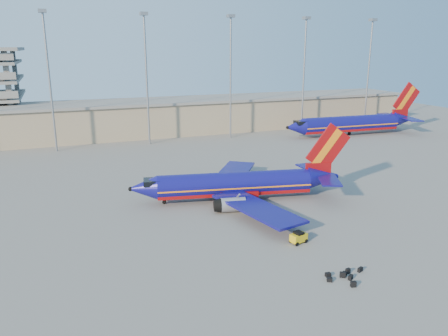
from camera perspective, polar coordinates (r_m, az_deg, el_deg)
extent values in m
plane|color=slate|center=(60.97, 4.00, -5.07)|extent=(220.00, 220.00, 0.00)
cube|color=#9E866D|center=(116.17, -3.71, 6.85)|extent=(120.00, 15.00, 8.00)
cube|color=slate|center=(115.62, -3.74, 8.91)|extent=(122.00, 16.00, 0.60)
cylinder|color=gray|center=(97.82, -21.78, 10.08)|extent=(0.44, 0.44, 28.00)
cube|color=gray|center=(97.79, -22.65, 18.42)|extent=(1.60, 1.60, 0.70)
cylinder|color=gray|center=(99.76, -10.05, 11.01)|extent=(0.44, 0.44, 28.00)
cube|color=gray|center=(99.73, -10.46, 19.23)|extent=(1.60, 1.60, 0.70)
cylinder|color=gray|center=(105.52, 0.86, 11.48)|extent=(0.44, 0.44, 28.00)
cube|color=gray|center=(105.49, 0.89, 19.25)|extent=(1.60, 1.60, 0.70)
cylinder|color=gray|center=(114.54, 10.37, 11.55)|extent=(0.44, 0.44, 28.00)
cube|color=gray|center=(114.51, 10.73, 18.70)|extent=(1.60, 1.60, 0.70)
cylinder|color=gray|center=(126.10, 18.31, 11.37)|extent=(0.44, 0.44, 28.00)
cube|color=gray|center=(126.08, 18.88, 17.85)|extent=(1.60, 1.60, 0.70)
cylinder|color=navy|center=(62.75, 1.35, -2.05)|extent=(22.19, 7.68, 3.38)
cube|color=maroon|center=(63.02, 1.34, -2.80)|extent=(22.06, 7.05, 1.19)
cube|color=orange|center=(62.82, 1.35, -2.25)|extent=(22.20, 7.72, 0.20)
cone|color=navy|center=(61.68, -10.51, -2.63)|extent=(4.44, 4.08, 3.38)
cube|color=black|center=(61.40, -9.44, -1.81)|extent=(2.62, 2.77, 0.73)
cone|color=navy|center=(66.44, 12.73, -1.15)|extent=(5.33, 4.26, 3.38)
cube|color=maroon|center=(65.83, 12.20, -0.15)|extent=(3.87, 1.26, 2.01)
cube|color=maroon|center=(65.55, 13.40, 2.60)|extent=(6.64, 1.62, 7.30)
cube|color=orange|center=(65.48, 13.25, 2.59)|extent=(4.45, 1.26, 5.73)
cube|color=navy|center=(68.94, 11.50, -0.04)|extent=(2.80, 5.88, 0.20)
cube|color=navy|center=(63.42, 13.50, -1.52)|extent=(4.85, 6.46, 0.20)
cube|color=navy|center=(70.80, 1.18, -0.69)|extent=(11.95, 14.20, 0.32)
cube|color=navy|center=(55.88, 4.32, -5.23)|extent=(7.54, 14.83, 0.32)
cube|color=maroon|center=(63.22, 1.75, -3.10)|extent=(6.09, 4.59, 0.91)
cylinder|color=gray|center=(67.45, -0.35, -2.05)|extent=(3.61, 2.54, 1.92)
cylinder|color=gray|center=(58.59, 1.18, -4.81)|extent=(3.61, 2.54, 1.92)
cylinder|color=gray|center=(62.31, -7.81, -4.23)|extent=(0.26, 0.26, 1.01)
cylinder|color=black|center=(62.39, -7.80, -4.41)|extent=(0.62, 0.34, 0.59)
cylinder|color=black|center=(65.87, 2.11, -3.10)|extent=(0.85, 0.65, 0.77)
cylinder|color=black|center=(61.49, 3.02, -4.49)|extent=(0.85, 0.65, 0.77)
cylinder|color=navy|center=(114.23, 16.12, 5.58)|extent=(26.09, 5.35, 4.00)
cube|color=maroon|center=(114.40, 16.08, 5.07)|extent=(26.05, 4.60, 1.40)
cube|color=orange|center=(114.27, 16.11, 5.44)|extent=(26.10, 5.39, 0.24)
cone|color=navy|center=(106.47, 9.28, 5.30)|extent=(4.74, 4.23, 4.00)
cube|color=black|center=(106.94, 9.98, 5.87)|extent=(2.74, 2.94, 0.86)
cone|color=navy|center=(123.68, 22.23, 5.93)|extent=(5.82, 4.29, 4.00)
cube|color=maroon|center=(122.92, 21.99, 6.59)|extent=(4.56, 0.83, 2.38)
cube|color=maroon|center=(123.44, 22.71, 8.33)|extent=(7.93, 0.76, 8.62)
cube|color=orange|center=(123.30, 22.63, 8.33)|extent=(5.29, 0.73, 6.76)
cube|color=navy|center=(126.10, 21.04, 6.49)|extent=(4.28, 7.33, 0.24)
cube|color=navy|center=(120.57, 23.22, 5.90)|extent=(4.92, 7.51, 0.24)
cylinder|color=black|center=(114.64, 16.03, 4.38)|extent=(0.79, 0.79, 0.97)
cube|color=gold|center=(50.54, 9.71, -8.93)|extent=(2.07, 1.48, 0.89)
cube|color=black|center=(50.33, 9.74, -8.38)|extent=(1.10, 1.16, 0.31)
cylinder|color=black|center=(50.58, 8.72, -9.41)|extent=(0.49, 0.27, 0.46)
cylinder|color=black|center=(49.95, 9.50, -9.78)|extent=(0.49, 0.27, 0.46)
cylinder|color=black|center=(51.50, 9.88, -9.00)|extent=(0.49, 0.27, 0.46)
cylinder|color=black|center=(50.88, 10.66, -9.35)|extent=(0.49, 0.27, 0.46)
cube|color=black|center=(43.72, 13.62, -13.98)|extent=(0.65, 0.61, 0.37)
cube|color=black|center=(43.36, 16.54, -14.34)|extent=(0.58, 0.45, 0.54)
cube|color=black|center=(44.50, 16.20, -13.55)|extent=(0.67, 0.59, 0.45)
cube|color=black|center=(44.93, 15.42, -13.21)|extent=(0.66, 0.59, 0.43)
cube|color=black|center=(44.64, 15.23, -13.31)|extent=(0.63, 0.55, 0.54)
cube|color=black|center=(46.17, 17.37, -12.54)|extent=(0.68, 0.48, 0.45)
cube|color=black|center=(44.48, 13.42, -13.40)|extent=(0.54, 0.40, 0.39)
cube|color=black|center=(45.50, 15.88, -12.80)|extent=(0.51, 0.37, 0.51)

